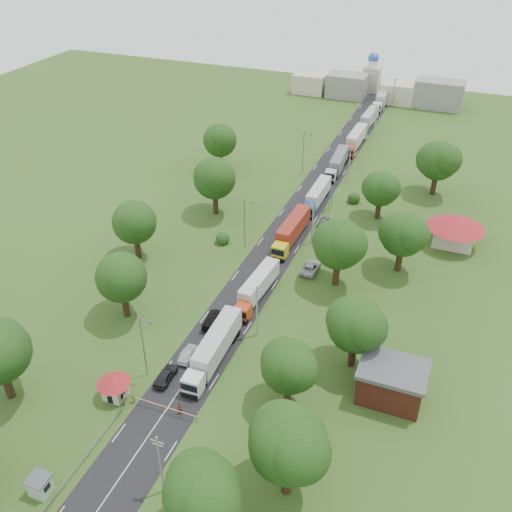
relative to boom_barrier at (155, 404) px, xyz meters
The scene contains 47 objects.
ground 25.05m from the boom_barrier, 86.89° to the left, with size 260.00×260.00×0.00m, color #344F1A.
road 45.03m from the boom_barrier, 88.27° to the left, with size 8.00×200.00×0.04m, color black.
boom_barrier is the anchor object (origin of this frame).
guard_booth 5.98m from the boom_barrier, behind, with size 4.40×4.40×3.45m.
kiosk 16.03m from the boom_barrier, 110.61° to the right, with size 2.30×2.30×2.41m.
guard_rail 10.68m from the boom_barrier, 110.01° to the right, with size 0.10×17.00×1.70m, color slate, non-canonical shape.
info_sign 60.39m from the boom_barrier, 83.76° to the left, with size 0.12×3.10×4.10m.
pole_0 12.70m from the boom_barrier, 55.56° to the right, with size 1.60×0.24×9.00m.
pole_1 19.63m from the boom_barrier, 69.14° to the left, with size 1.60×0.24×9.00m.
pole_2 46.66m from the boom_barrier, 81.52° to the left, with size 1.60×0.24×9.00m.
pole_3 74.41m from the boom_barrier, 84.71° to the left, with size 1.60×0.24×9.00m.
pole_4 102.30m from the boom_barrier, 86.15° to the left, with size 1.60×0.24×9.00m.
pole_5 130.24m from the boom_barrier, 86.98° to the left, with size 1.60×0.24×9.00m.
lamp_0 7.91m from the boom_barrier, 128.59° to the left, with size 2.03×0.22×10.00m.
lamp_1 40.47m from the boom_barrier, 95.70° to the left, with size 2.03×0.22×10.00m.
lamp_2 75.25m from the boom_barrier, 93.05° to the left, with size 2.03×0.22×10.00m.
tree_0 19.57m from the boom_barrier, 43.90° to the right, with size 8.80×8.80×11.07m.
tree_1 21.12m from the boom_barrier, 14.02° to the right, with size 9.60×9.60×12.05m.
tree_2 17.86m from the boom_barrier, 24.96° to the left, with size 8.00×8.00×10.10m.
tree_3 28.11m from the boom_barrier, 38.79° to the left, with size 8.80×8.80×11.07m.
tree_4 38.62m from the boom_barrier, 67.81° to the left, with size 9.60×9.60×12.05m.
tree_5 49.47m from the boom_barrier, 61.59° to the left, with size 8.80×8.80×11.07m.
tree_6 62.58m from the boom_barrier, 74.79° to the left, with size 8.00×8.00×10.10m.
tree_7 79.63m from the boom_barrier, 71.37° to the left, with size 9.60×9.60×12.05m.
tree_10 21.36m from the boom_barrier, 132.02° to the left, with size 8.80×8.80×11.07m.
tree_11 37.10m from the boom_barrier, 124.41° to the left, with size 8.80×8.80×11.07m.
tree_12 52.73m from the boom_barrier, 106.28° to the left, with size 9.60×9.60×12.05m.
tree_13 73.99m from the boom_barrier, 107.90° to the left, with size 8.80×8.80×11.07m.
house_brick 30.34m from the boom_barrier, 25.42° to the left, with size 8.60×6.60×5.20m.
house_cream 63.37m from the boom_barrier, 60.31° to the left, with size 10.08×10.08×5.80m.
distant_town 135.04m from the boom_barrier, 89.13° to the left, with size 52.00×8.00×8.00m.
church 143.10m from the boom_barrier, 91.06° to the left, with size 5.00×5.00×12.30m.
truck_0 11.46m from the boom_barrier, 73.19° to the left, with size 2.94×15.24×4.22m.
truck_1 26.83m from the boom_barrier, 82.49° to the left, with size 3.08×13.85×3.82m.
truck_2 45.50m from the boom_barrier, 86.13° to the left, with size 2.97×15.16×4.20m.
truck_3 61.39m from the boom_barrier, 86.87° to the left, with size 2.40×13.88×3.85m.
truck_4 79.13m from the boom_barrier, 87.75° to the left, with size 3.14×14.35×3.96m.
truck_5 94.70m from the boom_barrier, 87.77° to the left, with size 2.75×15.11×4.19m.
truck_6 111.17m from the boom_barrier, 88.18° to the left, with size 2.92×14.28×3.95m.
truck_7 129.85m from the boom_barrier, 88.44° to the left, with size 3.47×15.64×4.32m.
car_lane_front 5.15m from the boom_barrier, 103.91° to the left, with size 1.87×4.64×1.58m, color black.
car_lane_mid 9.96m from the boom_barrier, 92.13° to the left, with size 1.50×4.31×1.42m, color gray.
car_lane_rear 18.09m from the boom_barrier, 91.39° to the left, with size 2.16×5.31×1.54m, color black.
car_verge_near 38.28m from the boom_barrier, 75.85° to the left, with size 2.57×5.57×1.55m, color #B6B6B6.
car_verge_far 53.70m from the boom_barrier, 82.33° to the left, with size 1.90×4.71×1.61m, color #53545A.
pedestrian_near 3.40m from the boom_barrier, ahead, with size 0.60×0.39×1.65m, color gray.
pedestrian_booth 4.30m from the boom_barrier, 166.54° to the right, with size 0.82×0.64×1.69m, color gray.
Camera 1 is at (29.02, -67.12, 56.01)m, focal length 40.00 mm.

